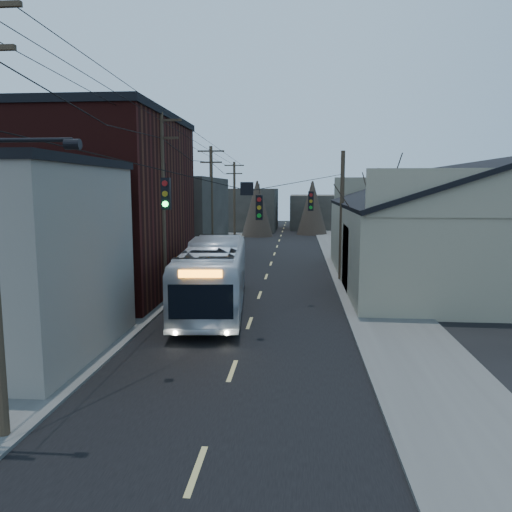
{
  "coord_description": "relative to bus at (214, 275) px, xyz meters",
  "views": [
    {
      "loc": [
        2.15,
        -8.0,
        6.14
      ],
      "look_at": [
        0.23,
        14.78,
        3.0
      ],
      "focal_mm": 35.0,
      "sensor_mm": 36.0,
      "label": 1
    }
  ],
  "objects": [
    {
      "name": "warehouse",
      "position": [
        15.08,
        8.4,
        0.97
      ],
      "size": [
        16.16,
        20.6,
        7.73
      ],
      "color": "#7E725C",
      "rests_on": "ground"
    },
    {
      "name": "building_left_far",
      "position": [
        -7.42,
        19.4,
        1.77
      ],
      "size": [
        9.0,
        14.0,
        7.0
      ],
      "primitive_type": "cube",
      "color": "#2E2A25",
      "rests_on": "ground"
    },
    {
      "name": "sidewalk_right",
      "position": [
        8.58,
        13.4,
        -1.67
      ],
      "size": [
        4.0,
        110.0,
        0.12
      ],
      "primitive_type": "cube",
      "color": "#474744",
      "rests_on": "ground"
    },
    {
      "name": "road_surface",
      "position": [
        2.08,
        13.4,
        -1.72
      ],
      "size": [
        9.0,
        110.0,
        0.02
      ],
      "primitive_type": "cube",
      "color": "black",
      "rests_on": "ground"
    },
    {
      "name": "building_far_left",
      "position": [
        -3.92,
        48.4,
        1.27
      ],
      "size": [
        10.0,
        12.0,
        6.0
      ],
      "primitive_type": "cube",
      "color": "#2E2A25",
      "rests_on": "ground"
    },
    {
      "name": "bus",
      "position": [
        0.0,
        0.0,
        0.0
      ],
      "size": [
        3.97,
        12.61,
        3.45
      ],
      "primitive_type": "imported",
      "rotation": [
        0.0,
        0.0,
        3.23
      ],
      "color": "silver",
      "rests_on": "ground"
    },
    {
      "name": "utility_lines",
      "position": [
        -1.04,
        7.54,
        3.23
      ],
      "size": [
        11.24,
        45.28,
        10.5
      ],
      "color": "#382B1E",
      "rests_on": "ground"
    },
    {
      "name": "parked_car",
      "position": [
        -2.22,
        20.16,
        -0.98
      ],
      "size": [
        1.99,
        4.66,
        1.49
      ],
      "primitive_type": "imported",
      "rotation": [
        0.0,
        0.0,
        0.09
      ],
      "color": "#9FA0A7",
      "rests_on": "ground"
    },
    {
      "name": "bare_tree",
      "position": [
        8.58,
        3.4,
        1.87
      ],
      "size": [
        0.4,
        0.4,
        7.2
      ],
      "primitive_type": "cone",
      "color": "black",
      "rests_on": "ground"
    },
    {
      "name": "sidewalk_left",
      "position": [
        -4.42,
        13.4,
        -1.67
      ],
      "size": [
        4.0,
        110.0,
        0.12
      ],
      "primitive_type": "cube",
      "color": "#474744",
      "rests_on": "ground"
    },
    {
      "name": "building_far_right",
      "position": [
        9.08,
        53.4,
        0.77
      ],
      "size": [
        12.0,
        14.0,
        5.0
      ],
      "primitive_type": "cube",
      "color": "#2E2A25",
      "rests_on": "ground"
    },
    {
      "name": "building_brick",
      "position": [
        -7.92,
        3.4,
        3.27
      ],
      "size": [
        10.0,
        12.0,
        10.0
      ],
      "primitive_type": "cube",
      "color": "black",
      "rests_on": "ground"
    }
  ]
}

